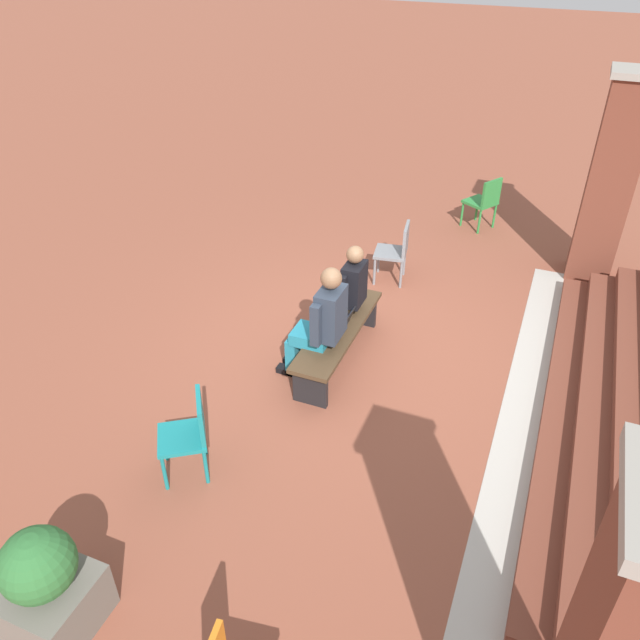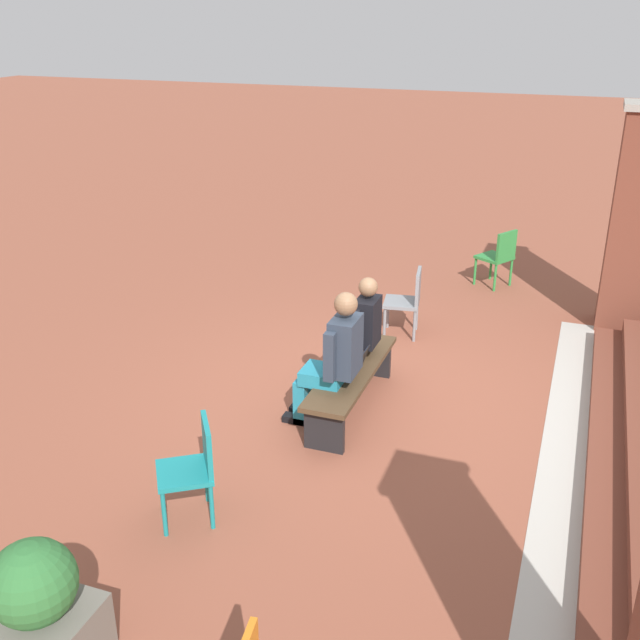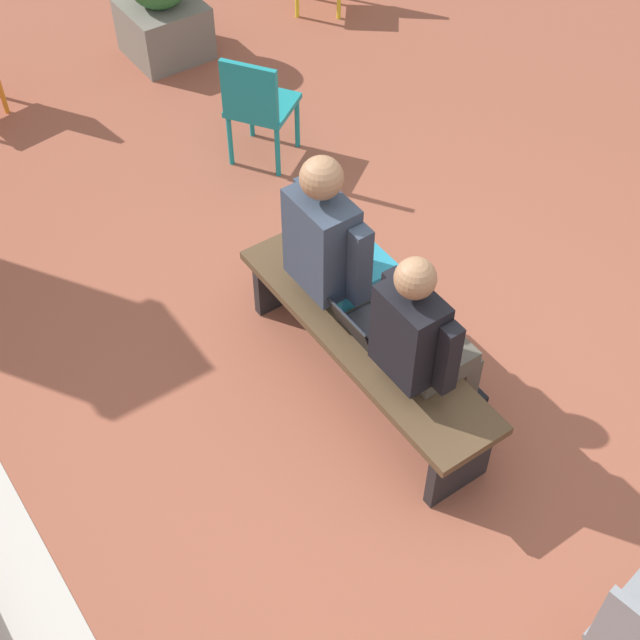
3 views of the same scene
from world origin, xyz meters
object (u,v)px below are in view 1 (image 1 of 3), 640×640
object	(u,v)px
plastic_chair_far_right	(484,200)
bench	(338,334)
planter	(46,586)
person_adult	(321,321)
plastic_chair_near_bench_left	(397,249)
laptop	(340,323)
person_student	(345,291)
plastic_chair_foreground	(190,431)

from	to	relation	value
plastic_chair_far_right	bench	bearing A→B (deg)	-12.15
planter	person_adult	bearing A→B (deg)	168.41
plastic_chair_near_bench_left	planter	size ratio (longest dim) A/B	0.89
person_adult	plastic_chair_near_bench_left	bearing A→B (deg)	176.30
laptop	plastic_chair_near_bench_left	distance (m)	1.98
bench	plastic_chair_near_bench_left	distance (m)	1.99
laptop	bench	bearing A→B (deg)	-52.08
person_student	plastic_chair_foreground	xyz separation A→B (m)	(2.43, -0.56, -0.21)
plastic_chair_foreground	planter	size ratio (longest dim) A/B	0.89
bench	planter	size ratio (longest dim) A/B	1.91
laptop	plastic_chair_near_bench_left	world-z (taller)	plastic_chair_near_bench_left
bench	person_adult	xyz separation A→B (m)	(0.34, -0.07, 0.38)
bench	person_student	xyz separation A→B (m)	(-0.38, -0.06, 0.34)
laptop	planter	bearing A→B (deg)	-11.73
plastic_chair_near_bench_left	planter	bearing A→B (deg)	-8.39
bench	person_adult	bearing A→B (deg)	-11.49
bench	plastic_chair_foreground	bearing A→B (deg)	-16.96
bench	planter	bearing A→B (deg)	-11.58
planter	person_student	bearing A→B (deg)	170.34
person_adult	planter	bearing A→B (deg)	-11.59
bench	plastic_chair_near_bench_left	world-z (taller)	plastic_chair_near_bench_left
bench	plastic_chair_far_right	world-z (taller)	plastic_chair_far_right
plastic_chair_far_right	person_student	bearing A→B (deg)	-14.26
person_student	person_adult	xyz separation A→B (m)	(0.72, -0.01, 0.04)
bench	person_student	distance (m)	0.51
person_student	planter	bearing A→B (deg)	-9.66
plastic_chair_near_bench_left	planter	distance (m)	5.74
bench	laptop	size ratio (longest dim) A/B	5.63
person_adult	plastic_chair_near_bench_left	size ratio (longest dim) A/B	1.64
person_student	plastic_chair_near_bench_left	size ratio (longest dim) A/B	1.52
laptop	plastic_chair_near_bench_left	bearing A→B (deg)	178.00
bench	planter	world-z (taller)	planter
plastic_chair_foreground	person_student	bearing A→B (deg)	166.97
plastic_chair_far_right	plastic_chair_near_bench_left	bearing A→B (deg)	-20.75
laptop	person_student	bearing A→B (deg)	-168.37
plastic_chair_foreground	plastic_chair_far_right	xyz separation A→B (m)	(-6.16, 1.51, 0.00)
person_adult	plastic_chair_near_bench_left	world-z (taller)	person_adult
plastic_chair_foreground	planter	world-z (taller)	planter
bench	person_student	bearing A→B (deg)	-170.42
person_student	person_adult	world-z (taller)	person_adult
person_adult	planter	world-z (taller)	person_adult
plastic_chair_foreground	planter	bearing A→B (deg)	-4.58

